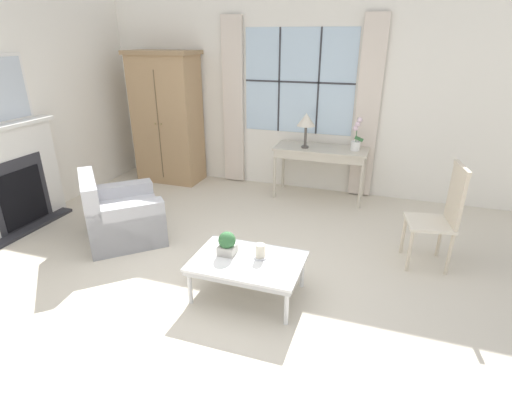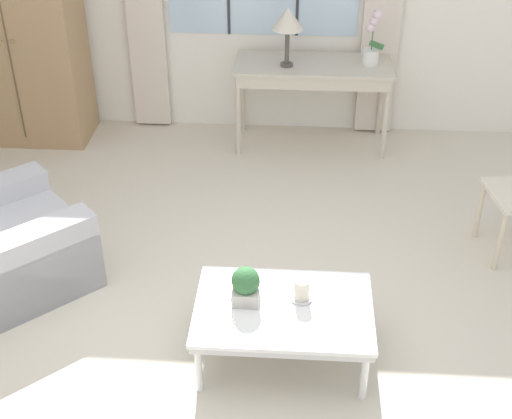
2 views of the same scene
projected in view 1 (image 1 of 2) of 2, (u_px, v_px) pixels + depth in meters
The scene contains 13 objects.
ground_plane at pixel (219, 288), 3.84m from camera, with size 14.00×14.00×0.00m, color beige.
wall_back_windowed at pixel (299, 97), 5.90m from camera, with size 7.20×0.14×2.80m.
wall_left at pixel (0, 112), 4.70m from camera, with size 0.06×7.20×2.80m, color white.
fireplace at pixel (10, 173), 4.80m from camera, with size 0.34×1.36×2.05m.
armoire at pixel (168, 118), 6.35m from camera, with size 1.08×0.62×2.03m.
console_table at pixel (321, 153), 5.74m from camera, with size 1.32×0.55×0.75m.
table_lamp at pixel (306, 121), 5.56m from camera, with size 0.26×0.26×0.49m.
potted_orchid at pixel (356, 139), 5.52m from camera, with size 0.17×0.13×0.46m.
armchair_upholstered at pixel (121, 217), 4.68m from camera, with size 1.21×1.21×0.80m.
side_chair_wooden at pixel (443, 211), 4.00m from camera, with size 0.50×0.50×1.09m.
coffee_table at pixel (248, 264), 3.61m from camera, with size 0.99×0.68×0.37m.
potted_plant_small at pixel (227, 243), 3.65m from camera, with size 0.16×0.16×0.22m.
pillar_candle at pixel (260, 252), 3.60m from camera, with size 0.12×0.12×0.15m.
Camera 1 is at (1.38, -2.93, 2.23)m, focal length 28.00 mm.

